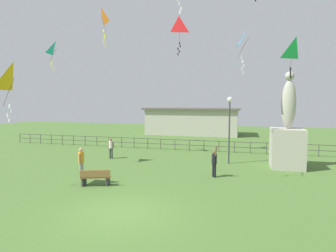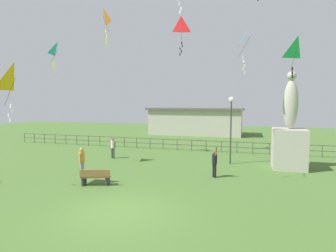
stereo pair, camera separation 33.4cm
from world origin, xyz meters
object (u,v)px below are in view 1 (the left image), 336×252
(person_1, at_px, (81,161))
(kite_1, at_px, (179,27))
(person_3, at_px, (214,162))
(kite_0, at_px, (56,49))
(kite_7, at_px, (248,38))
(kite_5, at_px, (14,79))
(lamppost, at_px, (230,116))
(kite_6, at_px, (101,16))
(park_bench, at_px, (96,177))
(person_0, at_px, (111,147))
(kite_8, at_px, (296,49))
(statue_monument, at_px, (287,140))

(person_1, distance_m, kite_1, 13.51)
(person_3, relative_size, kite_0, 1.01)
(kite_7, bearing_deg, kite_5, -145.95)
(lamppost, distance_m, kite_6, 12.03)
(park_bench, bearing_deg, kite_1, 79.10)
(person_0, distance_m, person_3, 8.57)
(person_3, height_order, kite_8, kite_8)
(person_1, bearing_deg, kite_1, 69.12)
(kite_1, relative_size, kite_5, 1.16)
(person_3, height_order, kite_7, kite_7)
(park_bench, bearing_deg, lamppost, 47.99)
(person_3, bearing_deg, lamppost, 80.28)
(person_3, bearing_deg, kite_7, 51.17)
(person_3, distance_m, kite_6, 13.73)
(statue_monument, bearing_deg, kite_5, -147.15)
(person_1, relative_size, kite_5, 0.63)
(person_0, bearing_deg, person_1, -80.90)
(kite_5, height_order, kite_8, kite_8)
(person_3, bearing_deg, kite_6, 157.28)
(lamppost, height_order, kite_6, kite_6)
(kite_0, height_order, kite_5, kite_0)
(kite_6, bearing_deg, kite_0, -107.06)
(statue_monument, distance_m, kite_6, 15.90)
(person_1, bearing_deg, kite_0, 144.64)
(kite_6, bearing_deg, kite_1, 31.50)
(person_3, relative_size, kite_5, 0.66)
(lamppost, xyz_separation_m, person_0, (-8.62, -0.62, -2.43))
(kite_8, bearing_deg, park_bench, -151.19)
(lamppost, relative_size, kite_8, 1.97)
(person_3, height_order, kite_5, kite_5)
(person_3, relative_size, kite_7, 0.64)
(person_0, xyz_separation_m, kite_5, (-0.75, -8.03, 4.41))
(kite_7, xyz_separation_m, kite_8, (2.67, 0.14, -0.71))
(statue_monument, relative_size, kite_6, 2.12)
(person_1, bearing_deg, statue_monument, 26.24)
(kite_0, distance_m, kite_8, 14.68)
(park_bench, bearing_deg, person_1, 144.15)
(park_bench, distance_m, person_3, 6.51)
(statue_monument, bearing_deg, kite_8, -85.76)
(kite_6, distance_m, kite_8, 13.80)
(kite_8, bearing_deg, kite_5, -151.26)
(park_bench, bearing_deg, person_3, 29.89)
(park_bench, xyz_separation_m, person_3, (5.63, 3.24, 0.43))
(statue_monument, bearing_deg, kite_7, -152.36)
(statue_monument, distance_m, kite_8, 5.66)
(kite_6, relative_size, kite_8, 1.25)
(kite_5, bearing_deg, kite_7, 34.05)
(lamppost, bearing_deg, kite_8, -21.02)
(lamppost, relative_size, kite_1, 1.45)
(kite_8, bearing_deg, kite_0, -170.84)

